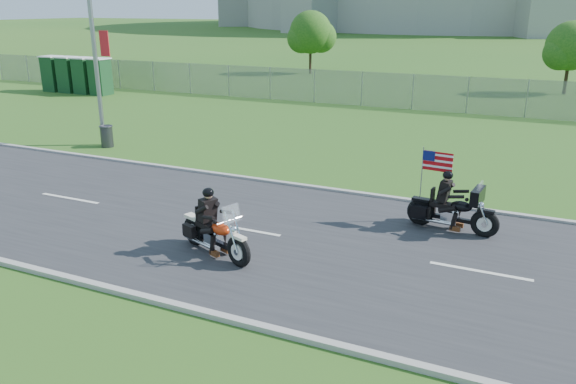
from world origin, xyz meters
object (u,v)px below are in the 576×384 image
at_px(porta_toilet_c, 68,75).
at_px(motorcycle_lead, 214,235).
at_px(porta_toilet_a, 100,77).
at_px(porta_toilet_b, 84,76).
at_px(motorcycle_follow, 452,211).
at_px(trash_can, 107,137).
at_px(streetlight, 94,5).
at_px(porta_toilet_d, 53,74).

xyz_separation_m(porta_toilet_c, motorcycle_lead, (22.95, -18.61, -0.63)).
xyz_separation_m(porta_toilet_a, porta_toilet_c, (-2.80, 0.00, 0.00)).
distance_m(porta_toilet_b, motorcycle_lead, 28.48).
height_order(motorcycle_follow, trash_can, motorcycle_follow).
relative_size(porta_toilet_c, motorcycle_lead, 0.98).
relative_size(porta_toilet_c, motorcycle_follow, 0.95).
xyz_separation_m(porta_toilet_c, motorcycle_follow, (27.79, -14.77, -0.59)).
height_order(porta_toilet_b, motorcycle_lead, porta_toilet_b).
bearing_deg(trash_can, streetlight, 129.21).
relative_size(porta_toilet_a, motorcycle_follow, 0.95).
distance_m(motorcycle_lead, motorcycle_follow, 6.18).
relative_size(motorcycle_follow, trash_can, 2.77).
bearing_deg(motorcycle_follow, motorcycle_lead, -135.32).
bearing_deg(motorcycle_follow, porta_toilet_b, 157.05).
height_order(porta_toilet_a, motorcycle_follow, porta_toilet_a).
bearing_deg(porta_toilet_b, porta_toilet_a, 0.00).
bearing_deg(porta_toilet_b, streetlight, -43.35).
distance_m(porta_toilet_a, porta_toilet_c, 2.80).
height_order(streetlight, porta_toilet_b, streetlight).
relative_size(porta_toilet_d, trash_can, 2.63).
relative_size(porta_toilet_d, motorcycle_lead, 0.98).
height_order(porta_toilet_c, motorcycle_lead, porta_toilet_c).
distance_m(porta_toilet_a, motorcycle_lead, 27.43).
bearing_deg(porta_toilet_b, porta_toilet_d, 180.00).
bearing_deg(porta_toilet_d, porta_toilet_a, 0.00).
xyz_separation_m(porta_toilet_b, motorcycle_follow, (26.39, -14.77, -0.59)).
xyz_separation_m(porta_toilet_c, trash_can, (13.18, -11.22, -0.71)).
bearing_deg(porta_toilet_c, motorcycle_lead, -39.04).
bearing_deg(streetlight, motorcycle_lead, -37.72).
bearing_deg(porta_toilet_a, motorcycle_follow, -30.58).
bearing_deg(porta_toilet_c, trash_can, -40.41).
bearing_deg(streetlight, porta_toilet_d, 142.83).
relative_size(streetlight, porta_toilet_b, 4.35).
height_order(porta_toilet_d, motorcycle_lead, porta_toilet_d).
distance_m(porta_toilet_c, trash_can, 17.32).
height_order(porta_toilet_c, motorcycle_follow, porta_toilet_c).
distance_m(porta_toilet_b, porta_toilet_d, 2.80).
distance_m(porta_toilet_a, trash_can, 15.30).
distance_m(porta_toilet_a, porta_toilet_b, 1.40).
xyz_separation_m(porta_toilet_d, motorcycle_follow, (29.19, -14.77, -0.59)).
distance_m(streetlight, motorcycle_follow, 16.31).
distance_m(streetlight, porta_toilet_d, 18.40).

